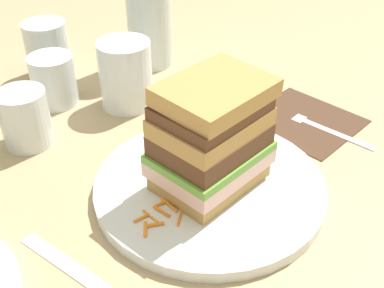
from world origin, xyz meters
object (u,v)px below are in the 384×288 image
Objects in this scene: sandwich at (212,137)px; empty_tumbler_3 at (25,118)px; main_plate at (210,186)px; juice_glass at (126,77)px; fork at (318,124)px; knife at (96,284)px; empty_tumbler_1 at (56,79)px; napkin_dark at (304,120)px; empty_tumbler_2 at (48,50)px.

empty_tumbler_3 is at bearing 110.07° from sandwich.
main_plate is 0.24m from juice_glass.
fork is 0.29m from juice_glass.
empty_tumbler_3 is (0.09, 0.26, 0.04)m from knife.
knife is (-0.39, 0.01, -0.00)m from fork.
juice_glass is at bearing 43.43° from knife.
empty_tumbler_1 is (0.18, 0.32, 0.04)m from knife.
empty_tumbler_3 is (-0.09, 0.25, -0.04)m from sandwich.
fork is (0.21, -0.02, -0.00)m from main_plate.
main_plate is 1.89× the size of napkin_dark.
empty_tumbler_3 reaches higher than fork.
main_plate is 0.07m from sandwich.
juice_glass reaches higher than knife.
sandwich is 0.24m from juice_glass.
knife is at bearing -177.14° from sandwich.
main_plate is at bearing 2.90° from knife.
empty_tumbler_2 is at bearing 97.98° from juice_glass.
empty_tumbler_1 is (-0.21, 0.31, 0.04)m from napkin_dark.
sandwich is at bearing -90.42° from empty_tumbler_1.
fork is 0.45m from empty_tumbler_2.
juice_glass is 0.11m from empty_tumbler_1.
napkin_dark is 0.27m from juice_glass.
empty_tumbler_2 reaches higher than knife.
main_plate is at bearing -90.53° from empty_tumbler_1.
empty_tumbler_3 is (-0.16, 0.02, -0.01)m from juice_glass.
juice_glass is at bearing -82.02° from empty_tumbler_2.
juice_glass is 1.32× the size of empty_tumbler_1.
sandwich is 0.22m from napkin_dark.
empty_tumbler_1 is at bearing 123.64° from napkin_dark.
fork is 0.41m from empty_tumbler_3.
fork is 1.63× the size of juice_glass.
empty_tumbler_2 is (0.05, 0.40, -0.03)m from sandwich.
napkin_dark is (0.21, 0.00, -0.08)m from sandwich.
sandwich reaches higher than napkin_dark.
empty_tumbler_1 is (-0.07, 0.09, -0.01)m from juice_glass.
juice_glass is 0.17m from empty_tumbler_2.
knife is at bearing -136.57° from juice_glass.
sandwich is 1.42× the size of empty_tumbler_2.
empty_tumbler_2 is (-0.17, 0.42, 0.04)m from fork.
main_plate is at bearing -179.89° from napkin_dark.
empty_tumbler_3 reaches higher than empty_tumbler_1.
sandwich reaches higher than juice_glass.
empty_tumbler_2 is 0.20m from empty_tumbler_3.
empty_tumbler_2 reaches higher than fork.
empty_tumbler_1 is (-0.21, 0.34, 0.03)m from fork.
knife is 0.28m from empty_tumbler_3.
napkin_dark is at bearing -56.36° from empty_tumbler_1.
empty_tumbler_2 is at bearing 47.35° from empty_tumbler_3.
juice_glass is at bearing -7.54° from empty_tumbler_3.
knife is 0.37m from empty_tumbler_1.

